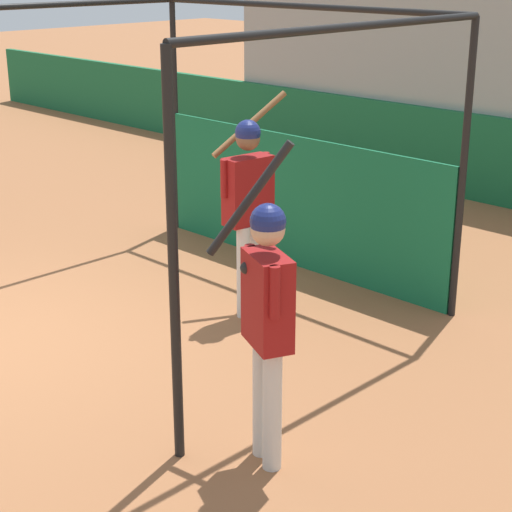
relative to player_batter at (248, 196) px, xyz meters
The scene contains 4 objects.
outfield_wall 5.33m from the player_batter, 103.63° to the left, with size 24.00×0.12×1.23m.
batting_cage 0.97m from the player_batter, 125.39° to the left, with size 4.16×3.56×2.86m.
player_batter is the anchor object (origin of this frame).
player_waiting 2.64m from the player_batter, 42.26° to the right, with size 0.81×0.57×2.19m.
Camera 1 is at (6.77, -3.24, 3.32)m, focal length 60.00 mm.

